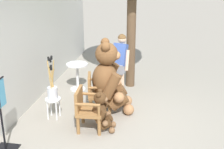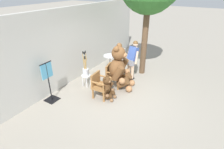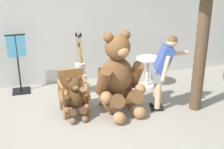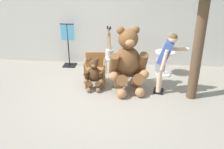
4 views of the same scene
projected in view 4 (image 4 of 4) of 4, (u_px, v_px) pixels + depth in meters
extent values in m
plane|color=gray|center=(109.00, 97.00, 6.14)|extent=(60.00, 60.00, 0.00)
cube|color=beige|center=(116.00, 21.00, 7.76)|extent=(10.00, 0.16, 2.80)
cube|color=olive|center=(95.00, 71.00, 6.62)|extent=(0.60, 0.56, 0.07)
cylinder|color=olive|center=(86.00, 82.00, 6.52)|extent=(0.07, 0.07, 0.37)
cylinder|color=olive|center=(103.00, 82.00, 6.52)|extent=(0.07, 0.07, 0.37)
cylinder|color=olive|center=(88.00, 75.00, 6.91)|extent=(0.07, 0.07, 0.37)
cylinder|color=olive|center=(104.00, 75.00, 6.90)|extent=(0.07, 0.07, 0.37)
cube|color=olive|center=(95.00, 59.00, 6.73)|extent=(0.52, 0.10, 0.42)
cylinder|color=olive|center=(85.00, 62.00, 6.52)|extent=(0.09, 0.48, 0.06)
cylinder|color=olive|center=(85.00, 69.00, 6.37)|extent=(0.05, 0.05, 0.22)
cylinder|color=olive|center=(104.00, 62.00, 6.52)|extent=(0.09, 0.48, 0.06)
cylinder|color=olive|center=(104.00, 69.00, 6.37)|extent=(0.05, 0.05, 0.22)
cube|color=olive|center=(127.00, 72.00, 6.56)|extent=(0.67, 0.64, 0.07)
cylinder|color=olive|center=(120.00, 84.00, 6.42)|extent=(0.07, 0.07, 0.37)
cylinder|color=olive|center=(137.00, 83.00, 6.49)|extent=(0.07, 0.07, 0.37)
cylinder|color=olive|center=(117.00, 77.00, 6.80)|extent=(0.07, 0.07, 0.37)
cylinder|color=olive|center=(133.00, 76.00, 6.87)|extent=(0.07, 0.07, 0.37)
cube|color=olive|center=(126.00, 60.00, 6.66)|extent=(0.52, 0.18, 0.42)
cylinder|color=olive|center=(118.00, 64.00, 6.42)|extent=(0.17, 0.48, 0.06)
cylinder|color=olive|center=(119.00, 71.00, 6.27)|extent=(0.05, 0.05, 0.22)
cylinder|color=olive|center=(137.00, 63.00, 6.49)|extent=(0.17, 0.48, 0.06)
cylinder|color=olive|center=(138.00, 70.00, 6.34)|extent=(0.05, 0.05, 0.22)
ellipsoid|color=brown|center=(127.00, 61.00, 6.31)|extent=(0.79, 0.71, 0.78)
sphere|color=brown|center=(128.00, 39.00, 6.03)|extent=(0.49, 0.49, 0.49)
ellipsoid|color=#A47148|center=(130.00, 43.00, 5.85)|extent=(0.27, 0.23, 0.18)
sphere|color=black|center=(130.00, 42.00, 5.85)|extent=(0.07, 0.07, 0.07)
sphere|color=brown|center=(121.00, 30.00, 5.94)|extent=(0.19, 0.19, 0.19)
sphere|color=brown|center=(136.00, 30.00, 5.99)|extent=(0.19, 0.19, 0.19)
cylinder|color=brown|center=(114.00, 64.00, 6.14)|extent=(0.31, 0.47, 0.59)
sphere|color=#A47148|center=(114.00, 76.00, 6.10)|extent=(0.23, 0.23, 0.23)
cylinder|color=brown|center=(143.00, 62.00, 6.24)|extent=(0.31, 0.47, 0.59)
sphere|color=#A47148|center=(144.00, 74.00, 6.20)|extent=(0.23, 0.23, 0.23)
cylinder|color=brown|center=(121.00, 82.00, 6.19)|extent=(0.39, 0.54, 0.46)
sphere|color=#A47148|center=(122.00, 94.00, 6.06)|extent=(0.25, 0.25, 0.25)
cylinder|color=brown|center=(137.00, 81.00, 6.25)|extent=(0.39, 0.54, 0.46)
sphere|color=#A47148|center=(140.00, 92.00, 6.12)|extent=(0.25, 0.25, 0.25)
ellipsoid|color=#4C3019|center=(94.00, 74.00, 6.47)|extent=(0.37, 0.32, 0.40)
sphere|color=#4C3019|center=(94.00, 64.00, 6.32)|extent=(0.25, 0.25, 0.25)
ellipsoid|color=brown|center=(93.00, 66.00, 6.23)|extent=(0.13, 0.10, 0.09)
sphere|color=black|center=(93.00, 66.00, 6.23)|extent=(0.04, 0.04, 0.04)
sphere|color=#4C3019|center=(90.00, 59.00, 6.29)|extent=(0.10, 0.10, 0.10)
sphere|color=#4C3019|center=(97.00, 59.00, 6.29)|extent=(0.10, 0.10, 0.10)
cylinder|color=#4C3019|center=(87.00, 75.00, 6.41)|extent=(0.13, 0.23, 0.30)
sphere|color=brown|center=(86.00, 81.00, 6.39)|extent=(0.12, 0.12, 0.12)
cylinder|color=#4C3019|center=(101.00, 75.00, 6.40)|extent=(0.13, 0.23, 0.30)
sphere|color=brown|center=(101.00, 82.00, 6.38)|extent=(0.12, 0.12, 0.12)
cylinder|color=#4C3019|center=(90.00, 84.00, 6.42)|extent=(0.16, 0.26, 0.24)
sphere|color=brown|center=(89.00, 90.00, 6.35)|extent=(0.13, 0.13, 0.13)
cylinder|color=#4C3019|center=(98.00, 84.00, 6.42)|extent=(0.16, 0.26, 0.24)
sphere|color=brown|center=(98.00, 90.00, 6.35)|extent=(0.13, 0.13, 0.13)
cube|color=black|center=(158.00, 93.00, 6.31)|extent=(0.25, 0.13, 0.06)
cylinder|color=beige|center=(159.00, 77.00, 6.13)|extent=(0.12, 0.12, 0.82)
cube|color=black|center=(159.00, 89.00, 6.47)|extent=(0.25, 0.13, 0.06)
cylinder|color=beige|center=(160.00, 74.00, 6.29)|extent=(0.12, 0.12, 0.82)
cube|color=gray|center=(161.00, 65.00, 6.10)|extent=(0.27, 0.34, 0.24)
cube|color=#385199|center=(165.00, 53.00, 5.94)|extent=(0.43, 0.39, 0.58)
sphere|color=beige|center=(173.00, 38.00, 5.76)|extent=(0.21, 0.21, 0.21)
sphere|color=brown|center=(173.00, 38.00, 5.75)|extent=(0.21, 0.21, 0.21)
cylinder|color=beige|center=(177.00, 49.00, 6.02)|extent=(0.57, 0.19, 0.13)
cylinder|color=beige|center=(164.00, 60.00, 5.82)|extent=(0.18, 0.11, 0.51)
cylinder|color=silver|center=(109.00, 58.00, 7.41)|extent=(0.34, 0.34, 0.03)
cylinder|color=silver|center=(113.00, 64.00, 7.58)|extent=(0.04, 0.04, 0.43)
cylinder|color=silver|center=(107.00, 64.00, 7.60)|extent=(0.04, 0.04, 0.43)
cylinder|color=silver|center=(113.00, 67.00, 7.40)|extent=(0.04, 0.04, 0.43)
cylinder|color=silver|center=(106.00, 67.00, 7.42)|extent=(0.04, 0.04, 0.43)
cylinder|color=silver|center=(109.00, 54.00, 7.35)|extent=(0.22, 0.22, 0.26)
cylinder|color=tan|center=(110.00, 46.00, 7.25)|extent=(0.09, 0.14, 0.59)
cylinder|color=black|center=(110.00, 34.00, 7.11)|extent=(0.05, 0.06, 0.09)
cylinder|color=tan|center=(110.00, 43.00, 7.19)|extent=(0.09, 0.13, 0.78)
cylinder|color=black|center=(110.00, 28.00, 7.01)|extent=(0.05, 0.05, 0.09)
cylinder|color=tan|center=(110.00, 46.00, 7.25)|extent=(0.05, 0.05, 0.57)
cylinder|color=black|center=(110.00, 35.00, 7.12)|extent=(0.05, 0.05, 0.08)
cylinder|color=tan|center=(109.00, 43.00, 7.22)|extent=(0.11, 0.11, 0.73)
cylinder|color=black|center=(109.00, 29.00, 7.05)|extent=(0.05, 0.05, 0.09)
cylinder|color=tan|center=(108.00, 42.00, 7.23)|extent=(0.04, 0.08, 0.79)
cylinder|color=black|center=(107.00, 27.00, 7.05)|extent=(0.05, 0.05, 0.08)
cylinder|color=silver|center=(165.00, 52.00, 7.12)|extent=(0.56, 0.56, 0.03)
cylinder|color=silver|center=(164.00, 64.00, 7.27)|extent=(0.07, 0.07, 0.69)
cylinder|color=silver|center=(163.00, 74.00, 7.40)|extent=(0.40, 0.40, 0.03)
cylinder|color=brown|center=(199.00, 40.00, 5.57)|extent=(0.24, 0.24, 2.92)
cube|color=black|center=(70.00, 65.00, 8.08)|extent=(0.40, 0.40, 0.02)
cylinder|color=black|center=(68.00, 45.00, 7.81)|extent=(0.04, 0.04, 1.35)
cylinder|color=black|center=(67.00, 24.00, 7.53)|extent=(0.44, 0.03, 0.03)
cube|color=#4C99BF|center=(67.00, 32.00, 7.64)|extent=(0.40, 0.03, 0.48)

